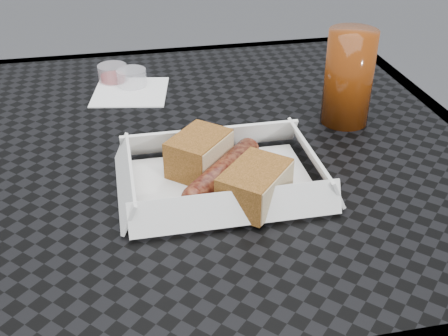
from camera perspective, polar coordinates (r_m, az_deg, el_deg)
name	(u,v)px	position (r m, az deg, el deg)	size (l,w,h in m)	color
patio_table	(200,188)	(0.83, -2.45, -2.03)	(0.80, 0.80, 0.74)	black
food_tray	(222,183)	(0.70, -0.16, -1.54)	(0.22, 0.15, 0.00)	white
bratwurst	(223,172)	(0.69, -0.14, -0.41)	(0.12, 0.13, 0.03)	brown
bread_near	(199,153)	(0.71, -2.55, 1.49)	(0.08, 0.06, 0.05)	#925724
bread_far	(255,185)	(0.65, 3.15, -1.77)	(0.09, 0.06, 0.04)	#925724
veg_garnish	(279,192)	(0.68, 5.60, -2.42)	(0.03, 0.03, 0.00)	#F3400A
napkin	(130,92)	(0.96, -9.48, 7.64)	(0.12, 0.12, 0.00)	white
condiment_cup_sauce	(113,74)	(1.00, -11.25, 9.39)	(0.05, 0.05, 0.03)	maroon
condiment_cup_empty	(132,78)	(0.98, -9.36, 9.00)	(0.05, 0.05, 0.03)	silver
drink_glass	(349,78)	(0.84, 12.55, 8.95)	(0.07, 0.07, 0.14)	#612608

